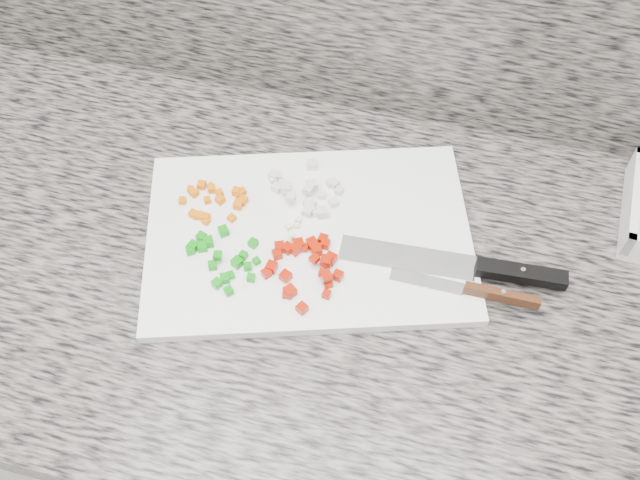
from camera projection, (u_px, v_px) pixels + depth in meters
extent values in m
cube|color=silver|center=(292.00, 401.00, 1.30)|extent=(3.92, 0.62, 0.86)
cube|color=#656059|center=(281.00, 270.00, 0.93)|extent=(3.96, 0.64, 0.04)
cube|color=white|center=(309.00, 236.00, 0.92)|extent=(0.48, 0.39, 0.01)
cube|color=#DB6504|center=(206.00, 221.00, 0.92)|extent=(0.01, 0.01, 0.01)
cube|color=#DB6504|center=(238.00, 194.00, 0.95)|extent=(0.01, 0.01, 0.01)
cube|color=#DB6504|center=(202.00, 185.00, 0.96)|extent=(0.01, 0.01, 0.01)
cube|color=#DB6504|center=(238.00, 205.00, 0.94)|extent=(0.01, 0.01, 0.01)
cube|color=#DB6504|center=(197.00, 215.00, 0.93)|extent=(0.01, 0.01, 0.01)
cube|color=#DB6504|center=(191.00, 189.00, 0.95)|extent=(0.01, 0.01, 0.01)
cube|color=#DB6504|center=(194.00, 193.00, 0.95)|extent=(0.01, 0.01, 0.01)
cube|color=#DB6504|center=(242.00, 191.00, 0.95)|extent=(0.01, 0.01, 0.01)
cube|color=#DB6504|center=(232.00, 218.00, 0.93)|extent=(0.01, 0.01, 0.01)
cube|color=#DB6504|center=(211.00, 186.00, 0.96)|extent=(0.01, 0.01, 0.01)
cube|color=#DB6504|center=(243.00, 200.00, 0.94)|extent=(0.01, 0.01, 0.01)
cube|color=#DB6504|center=(201.00, 216.00, 0.93)|extent=(0.01, 0.01, 0.01)
cube|color=#DB6504|center=(193.00, 214.00, 0.93)|extent=(0.01, 0.01, 0.01)
cube|color=#DB6504|center=(236.00, 192.00, 0.95)|extent=(0.01, 0.01, 0.01)
cube|color=#DB6504|center=(220.00, 200.00, 0.94)|extent=(0.01, 0.01, 0.01)
cube|color=#DB6504|center=(212.00, 189.00, 0.95)|extent=(0.01, 0.01, 0.01)
cube|color=#DB6504|center=(206.00, 217.00, 0.93)|extent=(0.01, 0.01, 0.01)
cube|color=#DB6504|center=(182.00, 200.00, 0.94)|extent=(0.01, 0.01, 0.01)
cube|color=#DB6504|center=(207.00, 200.00, 0.94)|extent=(0.01, 0.01, 0.01)
cube|color=#DB6504|center=(219.00, 193.00, 0.95)|extent=(0.01, 0.01, 0.01)
cube|color=beige|center=(277.00, 187.00, 0.95)|extent=(0.01, 0.01, 0.01)
cube|color=beige|center=(331.00, 183.00, 0.96)|extent=(0.01, 0.01, 0.01)
cube|color=beige|center=(274.00, 176.00, 0.97)|extent=(0.01, 0.01, 0.01)
cube|color=beige|center=(282.00, 183.00, 0.96)|extent=(0.01, 0.01, 0.01)
cube|color=beige|center=(339.00, 191.00, 0.95)|extent=(0.01, 0.01, 0.01)
cube|color=beige|center=(310.00, 208.00, 0.93)|extent=(0.02, 0.02, 0.01)
cube|color=beige|center=(312.00, 185.00, 0.94)|extent=(0.02, 0.02, 0.01)
cube|color=beige|center=(322.00, 213.00, 0.93)|extent=(0.02, 0.02, 0.01)
cube|color=beige|center=(322.00, 195.00, 0.95)|extent=(0.01, 0.01, 0.01)
cube|color=beige|center=(308.00, 189.00, 0.94)|extent=(0.01, 0.01, 0.01)
cube|color=beige|center=(277.00, 176.00, 0.97)|extent=(0.01, 0.01, 0.01)
cube|color=beige|center=(291.00, 198.00, 0.93)|extent=(0.01, 0.01, 0.01)
cube|color=beige|center=(308.00, 211.00, 0.93)|extent=(0.01, 0.01, 0.01)
cube|color=beige|center=(312.00, 204.00, 0.94)|extent=(0.01, 0.01, 0.01)
cube|color=beige|center=(273.00, 180.00, 0.96)|extent=(0.01, 0.01, 0.01)
cube|color=beige|center=(286.00, 187.00, 0.94)|extent=(0.01, 0.01, 0.01)
cube|color=beige|center=(317.00, 212.00, 0.93)|extent=(0.01, 0.01, 0.01)
cube|color=beige|center=(312.00, 164.00, 0.98)|extent=(0.02, 0.02, 0.01)
cube|color=beige|center=(334.00, 183.00, 0.96)|extent=(0.01, 0.01, 0.01)
cube|color=beige|center=(334.00, 202.00, 0.94)|extent=(0.02, 0.02, 0.01)
cube|color=beige|center=(309.00, 203.00, 0.94)|extent=(0.02, 0.02, 0.01)
cube|color=#0C870D|center=(208.00, 242.00, 0.90)|extent=(0.02, 0.02, 0.01)
cube|color=#0C870D|center=(248.00, 266.00, 0.88)|extent=(0.01, 0.01, 0.01)
cube|color=#0C870D|center=(253.00, 243.00, 0.90)|extent=(0.01, 0.01, 0.01)
cube|color=#0C870D|center=(251.00, 278.00, 0.88)|extent=(0.01, 0.01, 0.01)
cube|color=#0C870D|center=(223.00, 231.00, 0.91)|extent=(0.02, 0.02, 0.01)
cube|color=#0C870D|center=(217.00, 283.00, 0.87)|extent=(0.01, 0.01, 0.01)
cube|color=#0C870D|center=(202.00, 237.00, 0.91)|extent=(0.01, 0.01, 0.01)
cube|color=#0C870D|center=(237.00, 262.00, 0.89)|extent=(0.02, 0.02, 0.01)
cube|color=#0C870D|center=(256.00, 261.00, 0.89)|extent=(0.01, 0.01, 0.01)
cube|color=#0C870D|center=(229.00, 291.00, 0.86)|extent=(0.01, 0.01, 0.01)
cube|color=#0C870D|center=(202.00, 246.00, 0.90)|extent=(0.02, 0.02, 0.01)
cube|color=#0C870D|center=(218.00, 256.00, 0.88)|extent=(0.01, 0.01, 0.01)
cube|color=#0C870D|center=(231.00, 275.00, 0.88)|extent=(0.01, 0.01, 0.01)
cube|color=#0C870D|center=(190.00, 250.00, 0.90)|extent=(0.01, 0.01, 0.01)
cube|color=#0C870D|center=(212.00, 265.00, 0.88)|extent=(0.01, 0.01, 0.01)
cube|color=#0C870D|center=(193.00, 246.00, 0.90)|extent=(0.01, 0.01, 0.01)
cube|color=#0C870D|center=(243.00, 255.00, 0.89)|extent=(0.01, 0.01, 0.01)
cube|color=#0C870D|center=(225.00, 278.00, 0.87)|extent=(0.01, 0.01, 0.01)
cube|color=#A21502|center=(299.00, 244.00, 0.90)|extent=(0.02, 0.02, 0.01)
cube|color=#A21502|center=(314.00, 259.00, 0.88)|extent=(0.01, 0.01, 0.01)
cube|color=#A21502|center=(331.00, 259.00, 0.89)|extent=(0.02, 0.02, 0.01)
cube|color=#A21502|center=(304.00, 247.00, 0.90)|extent=(0.01, 0.01, 0.01)
cube|color=#A21502|center=(317.00, 250.00, 0.90)|extent=(0.02, 0.02, 0.01)
cube|color=#A21502|center=(327.00, 294.00, 0.86)|extent=(0.01, 0.01, 0.01)
cube|color=#A21502|center=(302.00, 308.00, 0.85)|extent=(0.02, 0.02, 0.01)
cube|color=#A21502|center=(325.00, 263.00, 0.89)|extent=(0.01, 0.01, 0.01)
cube|color=#A21502|center=(280.00, 247.00, 0.90)|extent=(0.02, 0.02, 0.01)
cube|color=#A21502|center=(286.00, 276.00, 0.87)|extent=(0.02, 0.02, 0.01)
cube|color=#A21502|center=(272.00, 267.00, 0.88)|extent=(0.01, 0.01, 0.01)
cube|color=#A21502|center=(288.00, 293.00, 0.86)|extent=(0.01, 0.01, 0.01)
cube|color=#A21502|center=(312.00, 243.00, 0.90)|extent=(0.02, 0.02, 0.01)
cube|color=#A21502|center=(326.00, 277.00, 0.86)|extent=(0.02, 0.02, 0.01)
cube|color=#A21502|center=(338.00, 276.00, 0.88)|extent=(0.01, 0.01, 0.01)
cube|color=#A21502|center=(314.00, 247.00, 0.90)|extent=(0.02, 0.02, 0.01)
cube|color=#A21502|center=(291.00, 292.00, 0.86)|extent=(0.01, 0.01, 0.01)
cube|color=#A21502|center=(325.00, 244.00, 0.90)|extent=(0.01, 0.01, 0.01)
cube|color=#A21502|center=(323.00, 239.00, 0.91)|extent=(0.01, 0.01, 0.01)
cube|color=#A21502|center=(277.00, 254.00, 0.89)|extent=(0.02, 0.02, 0.01)
cube|color=#A21502|center=(295.00, 249.00, 0.90)|extent=(0.02, 0.02, 0.01)
cube|color=#A21502|center=(290.00, 291.00, 0.86)|extent=(0.02, 0.02, 0.01)
cube|color=#A21502|center=(328.00, 283.00, 0.87)|extent=(0.01, 0.01, 0.01)
cube|color=#A21502|center=(288.00, 248.00, 0.90)|extent=(0.02, 0.02, 0.01)
cube|color=#A21502|center=(326.00, 261.00, 0.88)|extent=(0.01, 0.01, 0.01)
cube|color=#A21502|center=(266.00, 273.00, 0.88)|extent=(0.01, 0.01, 0.01)
cube|color=#A21502|center=(323.00, 273.00, 0.87)|extent=(0.01, 0.01, 0.01)
cube|color=beige|center=(288.00, 241.00, 0.91)|extent=(0.01, 0.01, 0.01)
cube|color=beige|center=(289.00, 227.00, 0.92)|extent=(0.01, 0.01, 0.01)
cube|color=beige|center=(301.00, 246.00, 0.90)|extent=(0.01, 0.01, 0.01)
cube|color=beige|center=(291.00, 236.00, 0.91)|extent=(0.01, 0.01, 0.01)
cube|color=beige|center=(299.00, 220.00, 0.93)|extent=(0.01, 0.01, 0.01)
cube|color=beige|center=(285.00, 242.00, 0.91)|extent=(0.01, 0.01, 0.01)
cube|color=beige|center=(310.00, 243.00, 0.91)|extent=(0.01, 0.01, 0.01)
cube|color=beige|center=(306.00, 243.00, 0.91)|extent=(0.01, 0.01, 0.01)
cube|color=beige|center=(297.00, 225.00, 0.92)|extent=(0.01, 0.01, 0.01)
cube|color=silver|center=(407.00, 258.00, 0.90)|extent=(0.17, 0.05, 0.00)
cube|color=black|center=(521.00, 274.00, 0.87)|extent=(0.11, 0.03, 0.02)
cylinder|color=silver|center=(523.00, 270.00, 0.87)|extent=(0.01, 0.01, 0.00)
cube|color=silver|center=(427.00, 282.00, 0.88)|extent=(0.09, 0.02, 0.00)
cube|color=#492512|center=(502.00, 296.00, 0.86)|extent=(0.09, 0.01, 0.02)
cylinder|color=silver|center=(504.00, 292.00, 0.85)|extent=(0.01, 0.01, 0.00)
cube|color=white|center=(632.00, 200.00, 0.93)|extent=(0.02, 0.16, 0.04)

